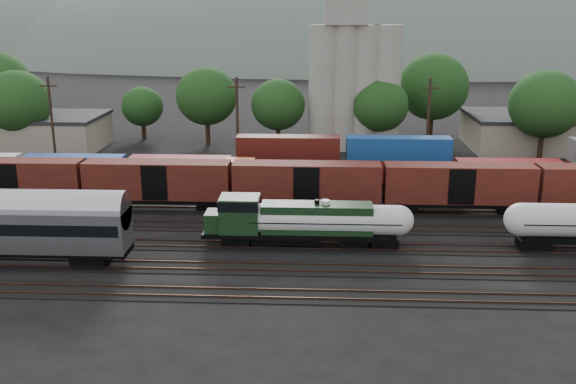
{
  "coord_description": "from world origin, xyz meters",
  "views": [
    {
      "loc": [
        -1.82,
        -58.21,
        20.47
      ],
      "look_at": [
        -4.63,
        2.0,
        3.0
      ],
      "focal_mm": 40.0,
      "sensor_mm": 36.0,
      "label": 1
    }
  ],
  "objects_px": {
    "green_locomotive": "(285,220)",
    "grain_silo": "(354,73)",
    "orange_locomotive": "(276,178)",
    "tank_car_a": "(325,221)"
  },
  "relations": [
    {
      "from": "green_locomotive",
      "to": "tank_car_a",
      "type": "xyz_separation_m",
      "value": [
        3.54,
        0.0,
        -0.02
      ]
    },
    {
      "from": "orange_locomotive",
      "to": "grain_silo",
      "type": "distance_m",
      "value": 29.12
    },
    {
      "from": "green_locomotive",
      "to": "grain_silo",
      "type": "bearing_deg",
      "value": 79.12
    },
    {
      "from": "green_locomotive",
      "to": "tank_car_a",
      "type": "bearing_deg",
      "value": 0.0
    },
    {
      "from": "tank_car_a",
      "to": "grain_silo",
      "type": "bearing_deg",
      "value": 83.95
    },
    {
      "from": "green_locomotive",
      "to": "orange_locomotive",
      "type": "height_order",
      "value": "green_locomotive"
    },
    {
      "from": "green_locomotive",
      "to": "orange_locomotive",
      "type": "distance_m",
      "value": 15.1
    },
    {
      "from": "orange_locomotive",
      "to": "grain_silo",
      "type": "bearing_deg",
      "value": 69.74
    },
    {
      "from": "orange_locomotive",
      "to": "grain_silo",
      "type": "relative_size",
      "value": 0.55
    },
    {
      "from": "orange_locomotive",
      "to": "grain_silo",
      "type": "height_order",
      "value": "grain_silo"
    }
  ]
}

